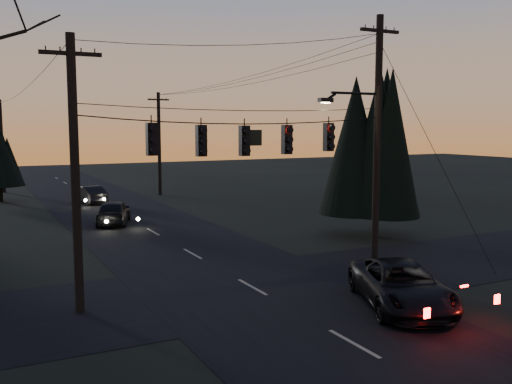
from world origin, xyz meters
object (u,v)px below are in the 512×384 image
sedan_oncoming_a (113,212)px  sedan_oncoming_b (89,195)px  utility_pole_right (374,270)px  utility_pole_far_r (160,195)px  suv_near (401,286)px  evergreen_right (377,143)px  utility_pole_left (80,312)px  utility_pole_far_l (4,192)px

sedan_oncoming_a → sedan_oncoming_b: bearing=-73.3°
utility_pole_right → utility_pole_far_r: utility_pole_right is taller
utility_pole_far_r → suv_near: utility_pole_far_r is taller
utility_pole_far_r → suv_near: 32.29m
evergreen_right → sedan_oncoming_b: evergreen_right is taller
utility_pole_left → suv_near: bearing=-24.5°
sedan_oncoming_b → utility_pole_far_r: bearing=-167.6°
utility_pole_far_r → utility_pole_far_l: bearing=145.2°
evergreen_right → sedan_oncoming_a: 15.63m
evergreen_right → sedan_oncoming_a: size_ratio=2.01×
utility_pole_right → suv_near: 4.84m
sedan_oncoming_b → evergreen_right: bearing=108.0°
utility_pole_left → sedan_oncoming_a: size_ratio=2.00×
utility_pole_far_l → sedan_oncoming_a: 21.07m
suv_near → sedan_oncoming_b: bearing=120.1°
evergreen_right → sedan_oncoming_a: evergreen_right is taller
evergreen_right → utility_pole_left: bearing=-161.1°
utility_pole_right → suv_near: size_ratio=1.95×
utility_pole_right → utility_pole_far_l: utility_pole_right is taller
suv_near → sedan_oncoming_a: 20.18m
utility_pole_far_r → sedan_oncoming_a: utility_pole_far_r is taller
utility_pole_far_l → sedan_oncoming_a: size_ratio=1.88×
utility_pole_far_r → evergreen_right: evergreen_right is taller
utility_pole_left → sedan_oncoming_b: (5.20, 25.36, 0.65)m
utility_pole_left → suv_near: 10.14m
utility_pole_right → utility_pole_far_l: bearing=107.7°
evergreen_right → sedan_oncoming_b: 23.00m
utility_pole_far_r → evergreen_right: (4.46, -22.52, 4.88)m
evergreen_right → utility_pole_right: bearing=-129.2°
suv_near → utility_pole_right: bearing=83.7°
utility_pole_far_r → sedan_oncoming_b: utility_pole_far_r is taller
utility_pole_right → sedan_oncoming_b: bearing=104.0°
utility_pole_right → utility_pole_far_l: 37.79m
utility_pole_far_r → utility_pole_left: bearing=-112.3°
utility_pole_right → sedan_oncoming_b: utility_pole_right is taller
sedan_oncoming_a → sedan_oncoming_b: (0.52, 9.89, -0.08)m
suv_near → sedan_oncoming_a: sedan_oncoming_a is taller
utility_pole_left → sedan_oncoming_a: bearing=73.2°
utility_pole_right → evergreen_right: 8.59m
utility_pole_right → sedan_oncoming_a: utility_pole_right is taller
utility_pole_far_l → utility_pole_right: bearing=-72.3°
utility_pole_right → utility_pole_far_r: 28.00m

